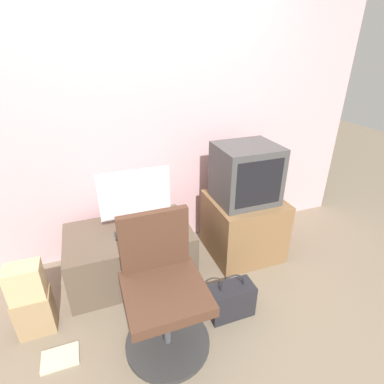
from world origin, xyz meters
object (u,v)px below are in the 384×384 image
Objects in this scene: mouse at (165,227)px; office_chair at (163,294)px; crt_tv at (246,174)px; main_monitor at (136,198)px; book at (60,358)px; handbag at (231,300)px; keyboard at (136,232)px; cardboard_box_lower at (35,313)px.

mouse is 0.06× the size of office_chair.
office_chair is (-0.93, -0.67, -0.43)m from crt_tv.
main_monitor is 0.64× the size of office_chair.
handbag is at bearing -2.13° from book.
keyboard is 0.98m from book.
handbag is (0.51, 0.03, -0.27)m from office_chair.
office_chair is at bearing -6.33° from book.
keyboard is at bearing -179.69° from crt_tv.
office_chair is at bearing -106.78° from mouse.
keyboard is 6.49× the size of mouse.
crt_tv reaches higher than handbag.
cardboard_box_lower reaches higher than book.
mouse is 0.77m from handbag.
mouse is at bearing -178.00° from crt_tv.
crt_tv is 1.62× the size of cardboard_box_lower.
handbag is (0.56, -0.64, -0.32)m from keyboard.
cardboard_box_lower is at bearing -159.38° from keyboard.
handbag is (-0.42, -0.64, -0.69)m from crt_tv.
crt_tv is (0.74, 0.03, 0.36)m from mouse.
cardboard_box_lower is 1.37× the size of book.
book is at bearing 173.67° from office_chair.
crt_tv is (0.98, 0.01, 0.37)m from keyboard.
keyboard is at bearing 93.60° from office_chair.
mouse is at bearing 73.22° from office_chair.
cardboard_box_lower is (-1.76, -0.30, -0.67)m from crt_tv.
keyboard reaches higher than cardboard_box_lower.
office_chair is (0.00, -0.80, -0.30)m from main_monitor.
office_chair is (-0.20, -0.65, -0.06)m from mouse.
crt_tv is at bearing 2.00° from mouse.
office_chair is at bearing -86.40° from keyboard.
mouse is (0.24, -0.02, 0.01)m from keyboard.
handbag is at bearing -14.32° from cardboard_box_lower.
cardboard_box_lower is at bearing -170.31° from crt_tv.
book is (-0.64, -0.59, -0.44)m from keyboard.
book is (-1.62, -0.60, -0.81)m from crt_tv.
main_monitor reaches higher than mouse.
mouse is at bearing -4.92° from keyboard.
office_chair is at bearing -24.29° from cardboard_box_lower.
office_chair is 0.79m from book.
office_chair is 3.97× the size of book.
mouse is 1.10m from cardboard_box_lower.
keyboard is 0.89m from cardboard_box_lower.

